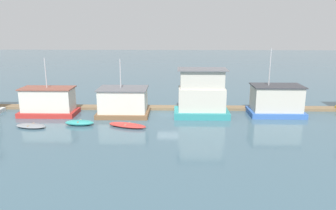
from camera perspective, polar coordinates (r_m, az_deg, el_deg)
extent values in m
plane|color=#426070|center=(37.53, 0.04, -1.71)|extent=(200.00, 200.00, 0.00)
cube|color=#846B4C|center=(40.10, 0.14, -0.48)|extent=(59.60, 1.56, 0.30)
cube|color=red|center=(39.84, -19.96, -1.25)|extent=(6.31, 3.32, 0.53)
cube|color=silver|center=(39.49, -20.14, 0.89)|extent=(5.54, 2.55, 2.53)
cube|color=brown|center=(39.24, -20.30, 2.78)|extent=(5.84, 2.85, 0.12)
cylinder|color=#B2B2B7|center=(38.98, -20.55, 5.26)|extent=(0.12, 0.12, 3.32)
cube|color=brown|center=(37.64, -7.72, -1.40)|extent=(5.79, 4.17, 0.51)
cube|color=silver|center=(37.27, -7.80, 0.87)|extent=(5.17, 3.55, 2.54)
cube|color=slate|center=(37.00, -7.86, 2.88)|extent=(5.47, 3.85, 0.12)
cylinder|color=#B2B2B7|center=(36.76, -8.30, 5.45)|extent=(0.12, 0.12, 3.24)
cube|color=teal|center=(37.18, 5.80, -1.38)|extent=(6.09, 3.79, 0.70)
cube|color=beige|center=(36.80, 5.86, 1.06)|extent=(5.13, 2.83, 2.54)
cube|color=beige|center=(36.37, 5.95, 4.55)|extent=(4.76, 2.46, 2.00)
cube|color=slate|center=(36.21, 5.99, 6.20)|extent=(5.43, 3.13, 0.12)
cube|color=#3866B7|center=(39.42, 18.16, -1.23)|extent=(6.04, 3.90, 0.57)
cube|color=beige|center=(39.04, 18.34, 1.13)|extent=(5.31, 3.17, 2.75)
cube|color=#38383D|center=(38.77, 18.50, 3.20)|extent=(5.61, 3.47, 0.12)
cylinder|color=#B2B2B7|center=(38.19, 17.34, 6.34)|extent=(0.12, 0.12, 4.10)
ellipsoid|color=gray|center=(35.63, -22.77, -3.37)|extent=(3.35, 1.92, 0.36)
cube|color=#997F60|center=(35.59, -22.79, -3.18)|extent=(0.37, 1.17, 0.08)
ellipsoid|color=teal|center=(34.85, -15.17, -2.98)|extent=(3.01, 1.37, 0.53)
cube|color=#997F60|center=(34.80, -15.19, -2.69)|extent=(0.20, 1.07, 0.08)
ellipsoid|color=red|center=(33.30, -7.11, -3.50)|extent=(4.30, 2.59, 0.39)
cube|color=#997F60|center=(33.26, -7.11, -3.27)|extent=(0.51, 1.13, 0.08)
cylinder|color=#846B4C|center=(40.92, -16.47, 0.22)|extent=(0.31, 0.31, 1.66)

